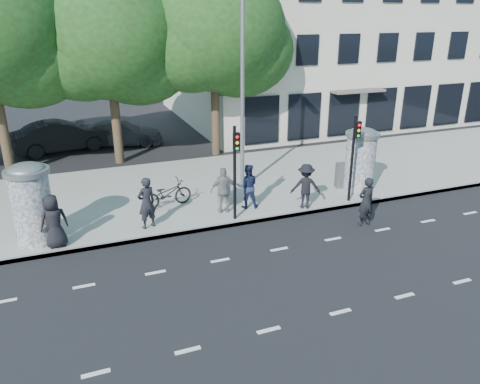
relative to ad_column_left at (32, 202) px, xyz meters
name	(u,v)px	position (x,y,z in m)	size (l,w,h in m)	color
ground	(300,270)	(7.20, -4.50, -1.54)	(120.00, 120.00, 0.00)	black
sidewalk	(218,186)	(7.20, 3.00, -1.46)	(40.00, 8.00, 0.15)	gray
curb	(253,221)	(7.20, -0.95, -1.46)	(40.00, 0.10, 0.16)	slate
lane_dash_near	(340,312)	(7.20, -6.70, -1.53)	(32.00, 0.12, 0.01)	silver
lane_dash_far	(279,249)	(7.20, -3.10, -1.53)	(32.00, 0.12, 0.01)	silver
ad_column_left	(32,202)	(0.00, 0.00, 0.00)	(1.36, 1.36, 2.65)	beige
ad_column_right	(360,158)	(12.40, 0.20, 0.00)	(1.36, 1.36, 2.65)	beige
traffic_pole_near	(235,164)	(6.60, -0.71, 0.69)	(0.22, 0.31, 3.40)	black
traffic_pole_far	(354,150)	(11.40, -0.71, 0.69)	(0.22, 0.31, 3.40)	black
street_lamp	(243,76)	(8.00, 2.13, 3.26)	(0.25, 0.93, 8.00)	slate
tree_near_left	(108,36)	(3.70, 8.20, 4.53)	(6.80, 6.80, 8.97)	#38281C
tree_center	(214,29)	(8.70, 7.80, 4.77)	(7.00, 7.00, 9.30)	#38281C
building	(321,29)	(19.20, 15.49, 4.46)	(20.30, 15.85, 12.00)	beige
ped_a	(54,221)	(0.59, -0.62, -0.52)	(0.85, 0.55, 1.74)	black
ped_b	(147,203)	(3.55, -0.26, -0.48)	(0.67, 0.44, 1.82)	black
ped_c	(247,186)	(7.41, 0.16, -0.54)	(0.83, 0.65, 1.70)	#1D2648
ped_d	(306,186)	(9.44, -0.65, -0.52)	(1.12, 0.64, 1.73)	black
ped_e	(224,190)	(6.43, 0.04, -0.52)	(1.01, 0.58, 1.73)	slate
man_road	(366,202)	(10.82, -2.52, -0.64)	(0.65, 0.43, 1.79)	black
bicycle	(167,194)	(4.58, 1.31, -0.86)	(1.99, 0.70, 1.05)	black
cabinet_left	(224,190)	(6.73, 0.91, -0.87)	(0.49, 0.36, 1.03)	gray
cabinet_right	(342,175)	(11.95, 0.74, -0.85)	(0.51, 0.37, 1.07)	slate
car_mid	(62,136)	(1.12, 11.38, -0.70)	(5.07, 1.77, 1.67)	black
car_right	(120,133)	(4.22, 11.65, -0.85)	(4.74, 1.93, 1.38)	#4A4B50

